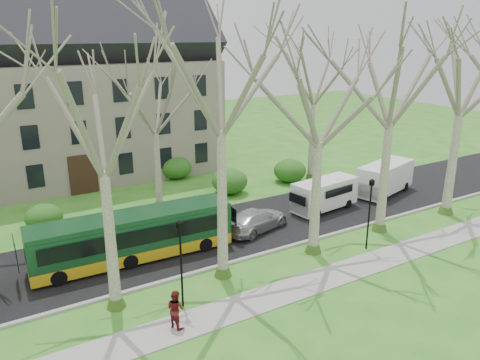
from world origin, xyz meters
The scene contains 14 objects.
ground centered at (0.00, 0.00, 0.00)m, with size 120.00×120.00×0.00m, color #307B23.
sidewalk centered at (0.00, -2.50, 0.03)m, with size 70.00×2.00×0.06m, color gray.
road centered at (0.00, 5.50, 0.03)m, with size 80.00×8.00×0.06m, color black.
curb centered at (0.00, 1.50, 0.07)m, with size 80.00×0.25×0.14m, color #A5A39E.
building centered at (-6.00, 24.00, 8.07)m, with size 26.50×12.20×16.00m.
tree_row_verge centered at (0.00, 0.30, 7.00)m, with size 49.00×7.00×14.00m.
tree_row_far centered at (-1.33, 11.00, 6.00)m, with size 33.00×7.00×12.00m.
lamp_row centered at (0.00, -1.00, 2.57)m, with size 36.22×0.22×4.30m.
hedges centered at (-4.67, 14.00, 1.00)m, with size 30.60×8.60×2.00m.
bus_follow centered at (-6.35, 4.81, 1.46)m, with size 11.21×2.34×2.80m, color #113D1E, non-canonical shape.
sedan centered at (1.76, 4.63, 0.78)m, with size 2.01×4.94×1.43m, color #B4B4B9.
van_a centered at (8.03, 5.20, 1.18)m, with size 5.12×1.86×2.23m, color white, non-canonical shape.
van_b centered at (14.54, 5.49, 1.30)m, with size 5.67×2.06×2.47m, color white, non-canonical shape.
pedestrian_b centered at (-6.95, -2.40, 0.94)m, with size 0.85×0.67×1.76m, color maroon.
Camera 1 is at (-13.64, -18.96, 12.38)m, focal length 35.00 mm.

